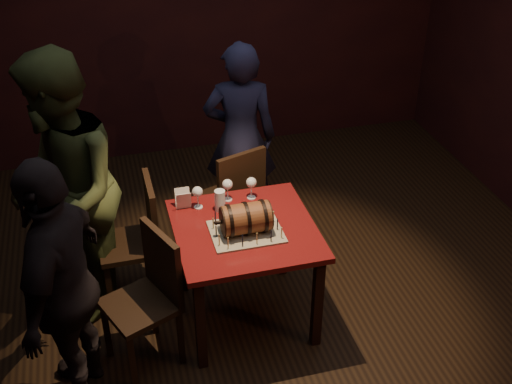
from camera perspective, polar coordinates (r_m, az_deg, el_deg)
room_shell at (r=3.83m, az=-0.10°, el=5.26°), size 5.04×5.04×2.80m
pub_table at (r=4.18m, az=-1.00°, el=-4.40°), size 0.90×0.90×0.75m
cake_board at (r=4.07m, az=-0.88°, el=-3.56°), size 0.45×0.35×0.01m
barrel_cake at (r=4.01m, az=-0.90°, el=-2.36°), size 0.36×0.21×0.21m
birthday_candles at (r=4.04m, az=-0.87°, el=-3.02°), size 0.40×0.30×0.09m
wine_glass_left at (r=4.26m, az=-5.22°, el=-0.06°), size 0.07×0.07×0.16m
wine_glass_mid at (r=4.33m, az=-2.56°, el=0.60°), size 0.07×0.07×0.16m
wine_glass_right at (r=4.34m, az=-0.42°, el=0.77°), size 0.07×0.07×0.16m
pint_of_ale at (r=4.25m, az=-3.22°, el=-0.79°), size 0.07×0.07×0.15m
menu_card at (r=4.30m, az=-6.49°, el=-0.65°), size 0.10×0.05×0.13m
chair_back at (r=4.86m, az=-1.89°, el=-0.31°), size 0.51×0.51×0.93m
chair_left_rear at (r=4.51m, az=-10.34°, el=-3.75°), size 0.40×0.40×0.93m
chair_left_front at (r=4.03m, az=-9.38°, el=-8.75°), size 0.52×0.52×0.93m
person_back at (r=5.09m, az=-1.40°, el=4.83°), size 0.64×0.49×1.58m
person_left_rear at (r=4.30m, az=-16.57°, el=-0.00°), size 0.74×0.94×1.87m
person_left_front at (r=3.73m, az=-16.76°, el=-8.04°), size 0.71×1.03×1.62m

